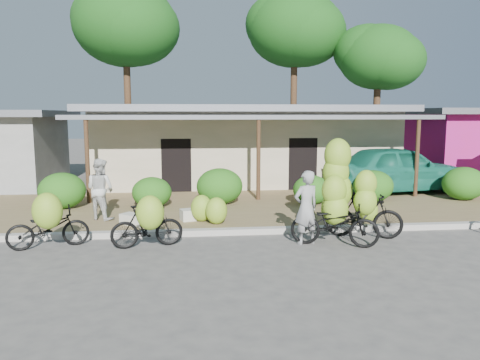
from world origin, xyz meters
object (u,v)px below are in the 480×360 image
object	(u,v)px
tree_far_center	(122,23)
sack_near	(196,214)
tree_near_right	(374,56)
teal_van	(398,169)
tree_center_right	(291,28)
bike_right	(364,211)
bystander	(100,189)
vendor	(306,208)
bike_center	(335,204)
bike_far_left	(48,224)
sack_far	(135,220)
bike_left	(148,223)

from	to	relation	value
tree_far_center	sack_near	xyz separation A→B (m)	(3.55, -12.86, -7.38)
tree_near_right	teal_van	bearing A→B (deg)	-104.57
teal_van	tree_far_center	bearing A→B (deg)	40.47
tree_center_right	bike_right	distance (m)	16.95
bystander	teal_van	xyz separation A→B (m)	(10.09, 3.41, 0.04)
vendor	bike_center	bearing A→B (deg)	159.82
bike_far_left	sack_far	world-z (taller)	bike_far_left
sack_far	bystander	xyz separation A→B (m)	(-0.99, 0.78, 0.70)
bike_far_left	bike_left	bearing A→B (deg)	-112.45
sack_far	teal_van	bearing A→B (deg)	24.71
tree_far_center	sack_near	size ratio (longest dim) A/B	11.39
tree_center_right	teal_van	world-z (taller)	tree_center_right
vendor	sack_near	bearing A→B (deg)	-61.37
sack_near	tree_near_right	bearing A→B (deg)	50.23
tree_center_right	sack_near	xyz separation A→B (m)	(-5.45, -13.36, -7.40)
tree_near_right	bike_center	distance (m)	15.87
tree_center_right	bike_left	world-z (taller)	tree_center_right
bike_far_left	bike_center	xyz separation A→B (m)	(6.51, -0.19, 0.35)
bike_left	teal_van	size ratio (longest dim) A/B	0.33
tree_far_center	tree_center_right	distance (m)	9.01
sack_near	bystander	bearing A→B (deg)	172.68
bike_left	vendor	bearing A→B (deg)	-101.26
tree_far_center	tree_center_right	world-z (taller)	tree_far_center
sack_near	teal_van	bearing A→B (deg)	26.62
bike_center	teal_van	world-z (taller)	bike_center
bike_center	bike_left	bearing A→B (deg)	111.00
bike_center	bike_far_left	bearing A→B (deg)	109.12
sack_near	sack_far	size ratio (longest dim) A/B	1.13
bike_center	vendor	size ratio (longest dim) A/B	1.42
bike_left	bike_right	size ratio (longest dim) A/B	0.88
sack_near	bike_far_left	bearing A→B (deg)	-147.42
tree_center_right	bike_left	bearing A→B (deg)	-112.72
tree_near_right	bike_far_left	distance (m)	19.34
tree_far_center	bike_far_left	size ratio (longest dim) A/B	5.18
teal_van	bike_far_left	bearing A→B (deg)	108.58
sack_far	vendor	world-z (taller)	vendor
bike_left	bike_right	distance (m)	5.12
bike_left	sack_near	distance (m)	2.60
tree_center_right	teal_van	size ratio (longest dim) A/B	1.87
tree_near_right	bystander	xyz separation A→B (m)	(-12.07, -11.02, -5.04)
sack_near	bike_left	bearing A→B (deg)	-115.62
bike_right	bystander	distance (m)	7.03
tree_far_center	teal_van	size ratio (longest dim) A/B	1.88
tree_center_right	vendor	distance (m)	17.32
bike_center	bystander	world-z (taller)	bike_center
bystander	tree_far_center	bearing A→B (deg)	-54.87
tree_far_center	vendor	distance (m)	17.67
sack_near	tree_far_center	bearing A→B (deg)	105.42
bike_left	bike_right	world-z (taller)	bike_right
bike_left	tree_center_right	bearing A→B (deg)	-34.50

